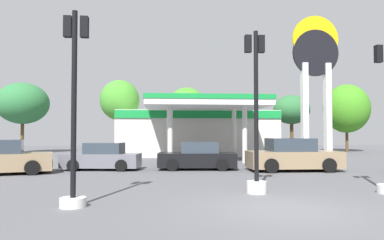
% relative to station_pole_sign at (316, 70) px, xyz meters
% --- Properties ---
extents(ground_plane, '(90.00, 90.00, 0.00)m').
position_rel_station_pole_sign_xyz_m(ground_plane, '(-8.04, -16.58, -6.48)').
color(ground_plane, '#56565B').
rests_on(ground_plane, ground).
extents(gas_station, '(12.94, 13.21, 4.26)m').
position_rel_station_pole_sign_xyz_m(gas_station, '(-8.30, 4.98, -4.44)').
color(gas_station, beige).
rests_on(gas_station, ground).
extents(station_pole_sign, '(3.40, 0.56, 10.48)m').
position_rel_station_pole_sign_xyz_m(station_pole_sign, '(0.00, 0.00, 0.00)').
color(station_pole_sign, white).
rests_on(station_pole_sign, ground).
extents(car_1, '(4.65, 2.16, 1.65)m').
position_rel_station_pole_sign_xyz_m(car_1, '(-4.54, -7.57, -5.73)').
color(car_1, black).
rests_on(car_1, ground).
extents(car_2, '(4.83, 3.05, 1.61)m').
position_rel_station_pole_sign_xyz_m(car_2, '(-18.69, -7.95, -5.76)').
color(car_2, black).
rests_on(car_2, ground).
extents(car_3, '(4.11, 2.17, 1.41)m').
position_rel_station_pole_sign_xyz_m(car_3, '(-14.29, -6.26, -5.85)').
color(car_3, black).
rests_on(car_3, ground).
extents(car_4, '(4.18, 2.09, 1.45)m').
position_rel_station_pole_sign_xyz_m(car_4, '(-9.32, -6.50, -5.83)').
color(car_4, black).
rests_on(car_4, ground).
extents(traffic_signal_1, '(0.65, 0.68, 5.26)m').
position_rel_station_pole_sign_xyz_m(traffic_signal_1, '(-8.15, -14.06, -4.51)').
color(traffic_signal_1, silver).
rests_on(traffic_signal_1, ground).
extents(traffic_signal_2, '(0.68, 0.70, 5.19)m').
position_rel_station_pole_sign_xyz_m(traffic_signal_2, '(-13.51, -15.80, -4.33)').
color(traffic_signal_2, silver).
rests_on(traffic_signal_2, ground).
extents(tree_0, '(4.78, 4.78, 6.61)m').
position_rel_station_pole_sign_xyz_m(tree_0, '(-24.24, 9.74, -1.82)').
color(tree_0, brown).
rests_on(tree_0, ground).
extents(tree_1, '(3.57, 3.57, 6.73)m').
position_rel_station_pole_sign_xyz_m(tree_1, '(-15.04, 8.04, -1.62)').
color(tree_1, brown).
rests_on(tree_1, ground).
extents(tree_2, '(3.92, 3.92, 6.39)m').
position_rel_station_pole_sign_xyz_m(tree_2, '(-8.73, 10.32, -2.07)').
color(tree_2, brown).
rests_on(tree_2, ground).
extents(tree_3, '(3.42, 3.42, 5.48)m').
position_rel_station_pole_sign_xyz_m(tree_3, '(1.09, 8.04, -2.41)').
color(tree_3, brown).
rests_on(tree_3, ground).
extents(tree_4, '(4.46, 4.46, 6.73)m').
position_rel_station_pole_sign_xyz_m(tree_4, '(7.17, 9.27, -2.18)').
color(tree_4, brown).
rests_on(tree_4, ground).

